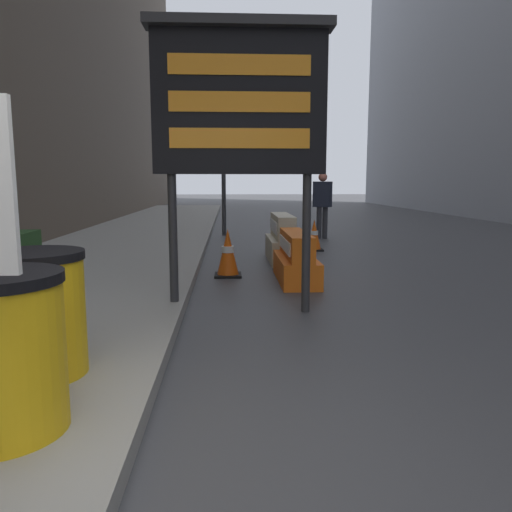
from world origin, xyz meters
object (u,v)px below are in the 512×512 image
at_px(traffic_cone_near, 228,253).
at_px(traffic_light_near_curb, 223,146).
at_px(barrel_drum_middle, 35,313).
at_px(message_board, 240,103).
at_px(jersey_barrier_orange_far, 296,260).
at_px(pedestrian_worker, 322,200).
at_px(jersey_barrier_cream, 282,241).
at_px(traffic_cone_mid, 314,235).

bearing_deg(traffic_cone_near, traffic_light_near_curb, 91.14).
distance_m(barrel_drum_middle, message_board, 3.21).
bearing_deg(message_board, jersey_barrier_orange_far, 64.06).
distance_m(barrel_drum_middle, jersey_barrier_orange_far, 4.71).
bearing_deg(pedestrian_worker, message_board, -80.80).
xyz_separation_m(jersey_barrier_cream, traffic_cone_mid, (0.86, 1.42, -0.06)).
xyz_separation_m(barrel_drum_middle, message_board, (1.52, 2.18, 1.80)).
xyz_separation_m(barrel_drum_middle, traffic_cone_near, (1.37, 4.46, -0.21)).
distance_m(jersey_barrier_orange_far, traffic_cone_near, 1.14).
relative_size(barrel_drum_middle, traffic_cone_mid, 1.29).
height_order(message_board, traffic_cone_near, message_board).
height_order(message_board, jersey_barrier_cream, message_board).
distance_m(traffic_cone_near, pedestrian_worker, 5.97).
bearing_deg(traffic_cone_near, traffic_cone_mid, 57.24).
xyz_separation_m(message_board, traffic_cone_near, (-0.15, 2.28, -2.01)).
bearing_deg(message_board, jersey_barrier_cream, 76.82).
bearing_deg(traffic_cone_near, pedestrian_worker, 64.69).
bearing_deg(barrel_drum_middle, message_board, 55.12).
bearing_deg(barrel_drum_middle, traffic_cone_near, 72.98).
distance_m(barrel_drum_middle, traffic_cone_mid, 8.14).
distance_m(message_board, traffic_light_near_curb, 8.51).
relative_size(jersey_barrier_orange_far, traffic_light_near_curb, 0.48).
height_order(jersey_barrier_orange_far, traffic_light_near_curb, traffic_light_near_curb).
bearing_deg(jersey_barrier_orange_far, pedestrian_worker, 75.65).
bearing_deg(message_board, traffic_cone_mid, 71.47).
relative_size(message_board, jersey_barrier_cream, 1.94).
bearing_deg(traffic_cone_mid, pedestrian_worker, 75.45).
relative_size(jersey_barrier_orange_far, traffic_cone_near, 2.15).
bearing_deg(jersey_barrier_orange_far, traffic_cone_mid, 75.80).
xyz_separation_m(barrel_drum_middle, jersey_barrier_orange_far, (2.42, 4.03, -0.26)).
relative_size(message_board, traffic_cone_near, 4.20).
bearing_deg(jersey_barrier_cream, traffic_cone_mid, 58.64).
bearing_deg(pedestrian_worker, traffic_cone_mid, -78.05).
bearing_deg(jersey_barrier_orange_far, barrel_drum_middle, -120.98).
xyz_separation_m(jersey_barrier_cream, traffic_light_near_curb, (-1.18, 4.66, 2.11)).
xyz_separation_m(traffic_cone_near, pedestrian_worker, (2.54, 5.36, 0.66)).
bearing_deg(traffic_cone_mid, jersey_barrier_cream, -121.36).
height_order(barrel_drum_middle, traffic_cone_mid, barrel_drum_middle).
relative_size(message_board, pedestrian_worker, 1.84).
distance_m(barrel_drum_middle, pedestrian_worker, 10.58).
distance_m(jersey_barrier_cream, pedestrian_worker, 4.13).
bearing_deg(traffic_cone_mid, barrel_drum_middle, -113.81).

